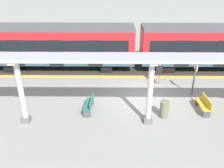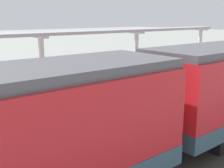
# 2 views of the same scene
# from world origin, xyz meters

# --- Properties ---
(ground_plane) EXTENTS (176.00, 176.00, 0.00)m
(ground_plane) POSITION_xyz_m (0.00, 0.00, 0.00)
(ground_plane) COLOR gray
(tactile_edge_strip) EXTENTS (0.47, 33.93, 0.01)m
(tactile_edge_strip) POSITION_xyz_m (-3.10, 0.00, 0.00)
(tactile_edge_strip) COLOR gold
(tactile_edge_strip) RESTS_ON ground
(trackbed) EXTENTS (3.20, 45.93, 0.01)m
(trackbed) POSITION_xyz_m (-4.94, 0.00, 0.00)
(trackbed) COLOR #38332D
(trackbed) RESTS_ON ground
(train_near_carriage) EXTENTS (2.65, 12.01, 3.48)m
(train_near_carriage) POSITION_xyz_m (-4.93, -6.28, 1.83)
(train_near_carriage) COLOR red
(train_near_carriage) RESTS_ON ground
(train_far_carriage) EXTENTS (2.65, 12.01, 3.48)m
(train_far_carriage) POSITION_xyz_m (-4.93, 6.32, 1.83)
(train_far_carriage) COLOR red
(train_far_carriage) RESTS_ON ground
(canopy_pillar_second) EXTENTS (1.10, 0.44, 3.58)m
(canopy_pillar_second) POSITION_xyz_m (2.89, -6.56, 1.81)
(canopy_pillar_second) COLOR slate
(canopy_pillar_second) RESTS_ON ground
(canopy_pillar_third) EXTENTS (1.10, 0.44, 3.58)m
(canopy_pillar_third) POSITION_xyz_m (2.89, -0.01, 1.81)
(canopy_pillar_third) COLOR slate
(canopy_pillar_third) RESTS_ON ground
(canopy_beam) EXTENTS (1.20, 27.63, 0.16)m
(canopy_beam) POSITION_xyz_m (2.89, -0.07, 3.66)
(canopy_beam) COLOR #A8AAB2
(canopy_beam) RESTS_ON canopy_pillar_nearest
(bench_mid_platform) EXTENTS (1.51, 0.48, 0.86)m
(bench_mid_platform) POSITION_xyz_m (1.72, 3.34, 0.44)
(bench_mid_platform) COLOR gold
(bench_mid_platform) RESTS_ON ground
(bench_far_end) EXTENTS (1.52, 0.52, 0.86)m
(bench_far_end) POSITION_xyz_m (1.77, -3.22, 0.44)
(bench_far_end) COLOR #2C7567
(bench_far_end) RESTS_ON ground
(trash_bin) EXTENTS (0.48, 0.48, 0.99)m
(trash_bin) POSITION_xyz_m (2.38, 0.93, 0.50)
(trash_bin) COLOR #6F7057
(trash_bin) RESTS_ON ground
(platform_info_sign) EXTENTS (0.56, 0.10, 2.20)m
(platform_info_sign) POSITION_xyz_m (-0.26, 3.25, 1.33)
(platform_info_sign) COLOR #4C4C51
(platform_info_sign) RESTS_ON ground
(passenger_waiting_near_edge) EXTENTS (0.29, 0.49, 1.58)m
(passenger_waiting_near_edge) POSITION_xyz_m (-1.88, 1.32, 0.99)
(passenger_waiting_near_edge) COLOR gray
(passenger_waiting_near_edge) RESTS_ON ground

